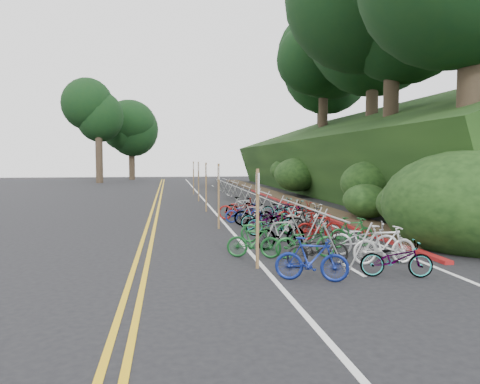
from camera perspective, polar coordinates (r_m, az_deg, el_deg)
name	(u,v)px	position (r m, az deg, el deg)	size (l,w,h in m)	color
ground	(216,256)	(13.03, -2.89, -7.79)	(120.00, 120.00, 0.00)	black
road_markings	(208,214)	(23.02, -3.88, -2.64)	(7.47, 80.00, 0.01)	gold
red_curb	(298,207)	(25.79, 7.05, -1.84)	(0.25, 28.00, 0.10)	maroon
embankment	(369,161)	(34.78, 15.50, 3.70)	(14.30, 48.14, 9.11)	black
tree_cluster	(315,41)	(37.51, 9.10, 17.72)	(32.55, 54.13, 18.57)	#2D2319
bike_rack_front	(325,227)	(12.24, 10.37, -4.21)	(1.19, 3.21, 1.26)	gray
bike_racks_rest	(246,192)	(26.10, 0.76, 0.03)	(1.14, 23.00, 1.17)	gray
signpost_near	(258,212)	(11.33, 2.15, -2.42)	(0.08, 0.40, 2.44)	brown
signposts_rest	(202,181)	(26.78, -4.67, 1.35)	(0.08, 18.40, 2.50)	brown
bike_front	(254,241)	(12.70, 1.70, -6.03)	(1.50, 0.42, 0.90)	#144C1E
bike_valet	(292,223)	(16.29, 6.35, -3.75)	(3.35, 13.27, 1.01)	navy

